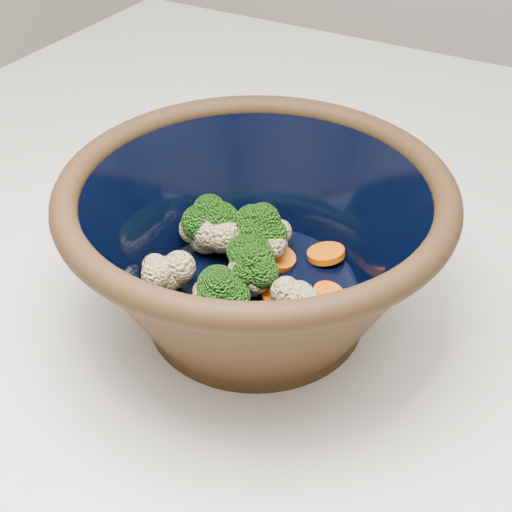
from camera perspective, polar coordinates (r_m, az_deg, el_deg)
mixing_bowl at (r=0.57m, az=0.00°, el=1.04°), size 0.31×0.31×0.13m
vegetable_pile at (r=0.59m, az=-1.42°, el=0.44°), size 0.16×0.17×0.06m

